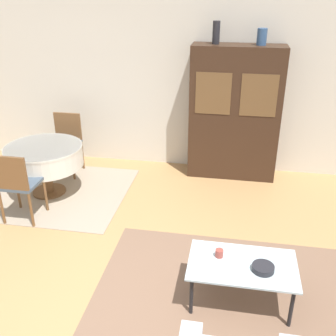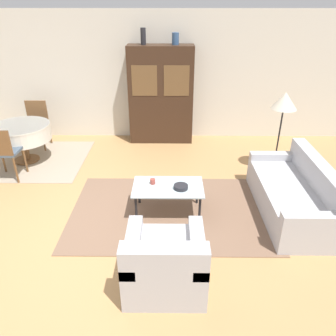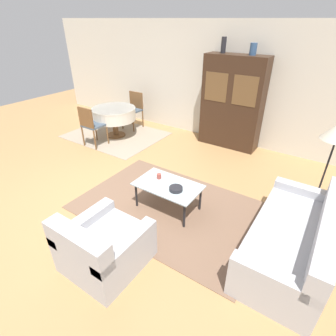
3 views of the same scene
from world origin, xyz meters
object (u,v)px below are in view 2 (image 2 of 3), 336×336
object	(u,v)px
display_cabinet	(161,95)
dining_chair_near	(3,150)
vase_short	(175,39)
bowl	(181,187)
coffee_table	(168,189)
cup	(153,181)
dining_table	(21,133)
couch	(295,195)
vase_tall	(143,36)
dining_chair_far	(36,121)
floor_lamp	(284,104)
armchair	(165,263)

from	to	relation	value
display_cabinet	dining_chair_near	xyz separation A→B (m)	(-2.64, -1.89, -0.46)
vase_short	bowl	bearing A→B (deg)	-88.76
coffee_table	vase_short	world-z (taller)	vase_short
dining_chair_near	cup	distance (m)	2.75
dining_table	dining_chair_near	world-z (taller)	dining_chair_near
dining_chair_near	vase_short	distance (m)	3.84
couch	cup	xyz separation A→B (m)	(-2.09, 0.03, 0.20)
couch	vase_tall	xyz separation A→B (m)	(-2.39, 2.83, 1.91)
couch	display_cabinet	distance (m)	3.57
cup	vase_tall	bearing A→B (deg)	96.05
display_cabinet	vase_tall	world-z (taller)	vase_tall
dining_chair_near	dining_chair_far	bearing A→B (deg)	90.00
vase_tall	vase_short	size ratio (longest dim) A/B	1.39
dining_table	vase_tall	distance (m)	3.03
couch	floor_lamp	xyz separation A→B (m)	(0.10, 1.35, 0.98)
dining_chair_near	vase_tall	bearing A→B (deg)	39.48
armchair	dining_chair_near	size ratio (longest dim) A/B	0.96
couch	bowl	size ratio (longest dim) A/B	9.40
armchair	dining_table	bearing A→B (deg)	131.92
couch	vase_tall	size ratio (longest dim) A/B	6.08
vase_short	floor_lamp	bearing A→B (deg)	-38.84
floor_lamp	bowl	world-z (taller)	floor_lamp
armchair	bowl	xyz separation A→B (m)	(0.20, 1.31, 0.19)
dining_chair_far	cup	distance (m)	3.56
couch	coffee_table	distance (m)	1.87
armchair	vase_short	distance (m)	4.64
dining_chair_far	cup	size ratio (longest dim) A/B	12.29
display_cabinet	vase_tall	bearing A→B (deg)	179.84
armchair	coffee_table	bearing A→B (deg)	89.18
vase_tall	armchair	bearing A→B (deg)	-83.28
dining_chair_near	floor_lamp	world-z (taller)	floor_lamp
couch	bowl	xyz separation A→B (m)	(-1.69, -0.10, 0.19)
dining_chair_far	vase_tall	distance (m)	2.85
bowl	vase_short	world-z (taller)	vase_short
floor_lamp	coffee_table	bearing A→B (deg)	-144.80
couch	cup	size ratio (longest dim) A/B	24.70
cup	dining_chair_near	bearing A→B (deg)	160.78
dining_chair_far	floor_lamp	world-z (taller)	floor_lamp
coffee_table	bowl	world-z (taller)	bowl
dining_chair_far	bowl	xyz separation A→B (m)	(3.00, -2.57, -0.09)
dining_table	dining_chair_near	distance (m)	0.76
couch	vase_short	world-z (taller)	vase_short
floor_lamp	cup	size ratio (longest dim) A/B	18.86
coffee_table	display_cabinet	distance (m)	2.94
dining_table	display_cabinet	bearing A→B (deg)	23.17
couch	coffee_table	xyz separation A→B (m)	(-1.87, -0.04, 0.12)
couch	armchair	bearing A→B (deg)	126.83
armchair	dining_chair_far	world-z (taller)	dining_chair_far
display_cabinet	dining_chair_far	size ratio (longest dim) A/B	2.13
dining_table	vase_short	world-z (taller)	vase_short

